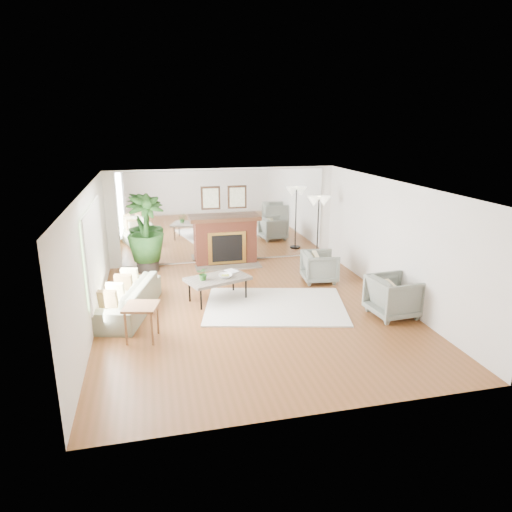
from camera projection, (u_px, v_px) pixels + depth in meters
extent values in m
plane|color=brown|center=(253.00, 310.00, 9.16)|extent=(7.00, 7.00, 0.00)
cube|color=white|center=(90.00, 261.00, 8.16)|extent=(0.02, 7.00, 2.50)
cube|color=white|center=(393.00, 242.00, 9.46)|extent=(0.02, 7.00, 2.50)
cube|color=white|center=(224.00, 216.00, 12.07)|extent=(6.00, 0.02, 2.50)
cube|color=silver|center=(224.00, 216.00, 12.05)|extent=(5.40, 0.04, 2.40)
cube|color=#B2E09E|center=(94.00, 250.00, 8.51)|extent=(0.04, 2.40, 1.50)
cube|color=brown|center=(226.00, 242.00, 12.06)|extent=(1.60, 0.40, 1.20)
cube|color=gold|center=(227.00, 248.00, 11.89)|extent=(1.00, 0.04, 0.85)
cube|color=black|center=(227.00, 248.00, 11.88)|extent=(0.80, 0.04, 0.70)
cube|color=#645B4F|center=(228.00, 267.00, 11.89)|extent=(1.70, 0.55, 0.03)
cube|color=#492C17|center=(225.00, 219.00, 11.86)|extent=(1.85, 0.46, 0.10)
cube|color=black|center=(211.00, 198.00, 11.80)|extent=(0.50, 0.04, 0.60)
cube|color=black|center=(237.00, 197.00, 11.95)|extent=(0.50, 0.04, 0.60)
cube|color=white|center=(275.00, 306.00, 9.35)|extent=(3.21, 2.61, 0.03)
cube|color=#645B4F|center=(218.00, 279.00, 9.56)|extent=(1.46, 1.14, 0.06)
cylinder|color=black|center=(201.00, 299.00, 9.14)|extent=(0.04, 0.04, 0.45)
cylinder|color=black|center=(246.00, 289.00, 9.70)|extent=(0.04, 0.04, 0.45)
cylinder|color=black|center=(190.00, 291.00, 9.57)|extent=(0.04, 0.04, 0.45)
cylinder|color=black|center=(233.00, 282.00, 10.13)|extent=(0.04, 0.04, 0.45)
imported|color=gray|center=(127.00, 298.00, 8.94)|extent=(1.38, 2.29, 0.63)
imported|color=gray|center=(320.00, 267.00, 10.75)|extent=(0.87, 0.85, 0.72)
imported|color=gray|center=(394.00, 296.00, 8.81)|extent=(0.95, 0.93, 0.80)
cube|color=olive|center=(141.00, 307.00, 7.78)|extent=(0.67, 0.67, 0.04)
cylinder|color=olive|center=(126.00, 329.00, 7.66)|extent=(0.04, 0.04, 0.60)
cylinder|color=olive|center=(152.00, 329.00, 7.66)|extent=(0.04, 0.04, 0.60)
cylinder|color=olive|center=(133.00, 318.00, 8.08)|extent=(0.04, 0.04, 0.60)
cylinder|color=olive|center=(158.00, 318.00, 8.08)|extent=(0.04, 0.04, 0.60)
cylinder|color=black|center=(148.00, 263.00, 11.56)|extent=(0.56, 0.56, 0.40)
imported|color=#2B5720|center=(145.00, 228.00, 11.30)|extent=(1.18, 1.18, 1.65)
cylinder|color=black|center=(316.00, 265.00, 12.02)|extent=(0.31, 0.31, 0.04)
cylinder|color=black|center=(318.00, 233.00, 11.77)|extent=(0.03, 0.03, 1.77)
cone|color=white|center=(314.00, 201.00, 11.51)|extent=(0.33, 0.33, 0.24)
cone|color=white|center=(324.00, 201.00, 11.57)|extent=(0.33, 0.33, 0.24)
imported|color=#2B5720|center=(203.00, 274.00, 9.35)|extent=(0.31, 0.29, 0.29)
imported|color=olive|center=(225.00, 276.00, 9.53)|extent=(0.33, 0.33, 0.07)
imported|color=olive|center=(228.00, 272.00, 9.86)|extent=(0.31, 0.35, 0.02)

